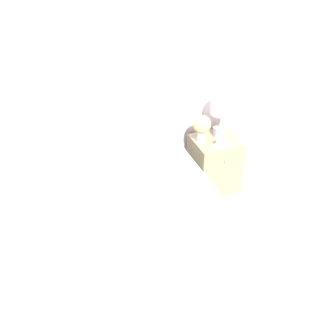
{
  "coord_description": "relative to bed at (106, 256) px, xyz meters",
  "views": [
    {
      "loc": [
        -0.27,
        -2.91,
        2.33
      ],
      "look_at": [
        0.62,
        -0.59,
        0.61
      ],
      "focal_mm": 42.0,
      "sensor_mm": 36.0,
      "label": 1
    }
  ],
  "objects": [
    {
      "name": "ground_plane",
      "position": [
        0.0,
        1.0,
        -0.3
      ],
      "size": [
        12.0,
        12.0,
        0.0
      ],
      "primitive_type": "plane",
      "color": "#BCB7B2"
    },
    {
      "name": "teacup",
      "position": [
        1.21,
        0.69,
        0.26
      ],
      "size": [
        0.12,
        0.12,
        0.07
      ],
      "color": "white",
      "rests_on": "nightstand"
    },
    {
      "name": "flower_vase",
      "position": [
        1.1,
        0.83,
        0.37
      ],
      "size": [
        0.16,
        0.16,
        0.25
      ],
      "color": "white",
      "rests_on": "nightstand"
    },
    {
      "name": "table_lamp",
      "position": [
        1.29,
        0.86,
        0.48
      ],
      "size": [
        0.19,
        0.19,
        0.37
      ],
      "color": "#A8B2BC",
      "rests_on": "nightstand"
    },
    {
      "name": "wall_back",
      "position": [
        0.0,
        1.07,
        1.0
      ],
      "size": [
        8.0,
        0.06,
        2.6
      ],
      "color": "white",
      "rests_on": "ground_plane"
    },
    {
      "name": "nightstand",
      "position": [
        1.23,
        0.8,
        -0.04
      ],
      "size": [
        0.42,
        0.39,
        0.53
      ],
      "color": "tan",
      "rests_on": "ground_plane"
    },
    {
      "name": "bed",
      "position": [
        0.0,
        0.0,
        0.0
      ],
      "size": [
        1.83,
        2.14,
        0.97
      ],
      "color": "white",
      "rests_on": "ground_plane"
    }
  ]
}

